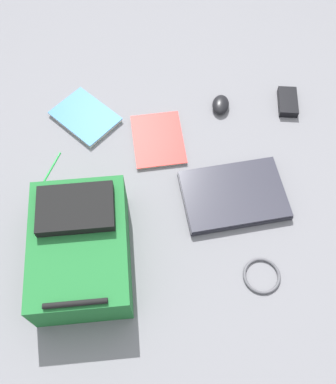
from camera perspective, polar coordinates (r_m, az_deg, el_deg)
The scene contains 9 objects.
ground_plane at distance 1.58m, azimuth 0.40°, elevation 0.98°, with size 3.44×3.44×0.00m, color slate.
backpack at distance 1.41m, azimuth -11.28°, elevation -7.04°, with size 0.38×0.47×0.20m.
laptop at distance 1.55m, azimuth 8.54°, elevation -0.38°, with size 0.41×0.34×0.03m.
book_red at distance 1.76m, azimuth -10.70°, elevation 9.58°, with size 0.30×0.28×0.02m.
book_comic at distance 1.67m, azimuth -1.30°, elevation 6.81°, with size 0.24×0.28×0.01m.
computer_mouse at distance 1.77m, azimuth 6.86°, elevation 11.22°, with size 0.07×0.09×0.04m, color black.
cable_coil at distance 1.47m, azimuth 12.10°, elevation -10.60°, with size 0.12×0.12×0.01m, color #4C4C51.
power_brick at distance 1.83m, azimuth 15.30°, elevation 11.24°, with size 0.07×0.13×0.03m, color black.
pen_blue at distance 1.66m, azimuth -14.89°, elevation 3.14°, with size 0.01×0.01×0.14m, color #198C33.
Camera 1 is at (-0.08, 0.77, 1.37)m, focal length 41.01 mm.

